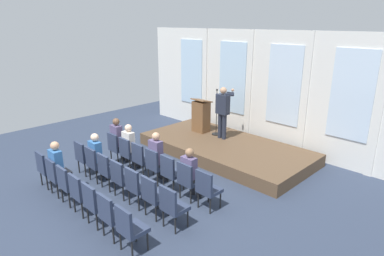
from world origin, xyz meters
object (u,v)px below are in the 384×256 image
Objects in this scene: chair_r1_c2 at (108,169)px; chair_r0_c5 at (188,179)px; audience_r0_c1 at (130,144)px; chair_r2_c6 at (129,226)px; chair_r1_c0 at (84,156)px; chair_r2_c2 at (68,183)px; chair_r1_c3 at (121,177)px; chair_r1_c5 at (153,194)px; chair_r2_c1 at (56,174)px; speaker at (223,109)px; chair_r0_c1 at (128,152)px; chair_r2_c0 at (46,167)px; chair_r1_c4 at (137,185)px; chair_r1_c1 at (95,162)px; audience_r0_c0 at (118,138)px; chair_r0_c4 at (171,171)px; chair_r2_c3 at (81,192)px; chair_r2_c5 at (111,213)px; audience_r0_c3 at (157,155)px; audience_r1_c1 at (97,154)px; chair_r1_c6 at (172,205)px; chair_r0_c6 at (207,188)px; chair_r0_c0 at (116,146)px; lectern at (201,116)px; audience_r0_c5 at (191,171)px; chair_r2_c4 at (95,202)px; chair_r0_c2 at (141,157)px; audience_r2_c1 at (59,165)px; mic_stand at (216,125)px; chair_r0_c3 at (155,164)px.

chair_r0_c5 is at bearing 29.76° from chair_r1_c2.
audience_r0_c1 is 3.66m from chair_r2_c6.
chair_r1_c0 is 1.00× the size of chair_r2_c2.
chair_r2_c6 is at bearing -29.76° from chair_r1_c3.
chair_r1_c5 is 1.00× the size of chair_r2_c1.
speaker reaches higher than chair_r0_c1.
audience_r0_c1 is at bearing 155.15° from chair_r1_c5.
chair_r1_c4 is at bearing 23.22° from chair_r2_c0.
chair_r2_c0 is (-0.60, -2.04, 0.00)m from chair_r0_c1.
chair_r2_c0 is at bearing -105.66° from audience_r0_c1.
audience_r0_c1 is at bearing 90.00° from chair_r1_c1.
audience_r0_c1 reaches higher than chair_r1_c2.
audience_r0_c0 is (-1.42, -3.00, -0.59)m from speaker.
chair_r2_c3 is at bearing -106.25° from chair_r0_c4.
chair_r0_c5 is 2.04m from chair_r2_c5.
audience_r0_c3 is at bearing 31.63° from chair_r1_c0.
chair_r0_c4 is (1.79, 0.00, 0.00)m from chair_r0_c1.
chair_r1_c3 is (-0.60, -1.02, 0.00)m from chair_r0_c4.
audience_r1_c1 reaches higher than chair_r1_c6.
chair_r0_c6 and chair_r2_c2 have the same top height.
audience_r0_c1 is (0.60, 0.08, 0.20)m from chair_r0_c0.
chair_r2_c3 is (1.79, 0.00, 0.00)m from chair_r2_c0.
audience_r1_c1 is (-0.83, -4.02, -0.62)m from speaker.
chair_r1_c5 is 1.00× the size of chair_r2_c0.
audience_r0_c1 is at bearing 7.80° from chair_r0_c0.
chair_r0_c5 is at bearing -1.51° from audience_r0_c0.
lectern is 4.42m from chair_r0_c6.
audience_r0_c5 is 2.63m from chair_r1_c1.
chair_r2_c2 is at bearing 0.00° from chair_r2_c0.
audience_r0_c5 is at bearing 118.31° from chair_r1_c6.
audience_r1_c1 reaches higher than chair_r1_c5.
chair_r0_c4 is 1.00× the size of chair_r1_c6.
chair_r0_c4 is 1.00× the size of chair_r2_c4.
audience_r0_c1 is 1.27m from chair_r1_c0.
audience_r0_c3 is 2.44m from chair_r2_c5.
chair_r0_c6 and chair_r1_c3 have the same top height.
chair_r0_c2 is 1.00× the size of chair_r1_c6.
chair_r0_c4 is (0.60, -0.08, -0.22)m from audience_r0_c3.
lectern reaches higher than chair_r0_c4.
chair_r2_c0 is (-2.98, -2.13, -0.18)m from audience_r0_c5.
lectern is 5.18m from chair_r2_c0.
chair_r2_c5 is at bearing -29.76° from chair_r1_c2.
chair_r2_c1 is at bearing 180.00° from chair_r2_c4.
chair_r2_c2 is (0.60, -0.08, -0.21)m from audience_r2_c1.
mic_stand is 1.65× the size of chair_r0_c0.
chair_r0_c3 and chair_r1_c5 have the same top height.
chair_r0_c4 is at bearing -58.10° from lectern.
chair_r1_c3 is at bearing -3.96° from audience_r1_c1.
audience_r1_c1 reaches higher than chair_r1_c3.
lectern is 1.23× the size of chair_r1_c4.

